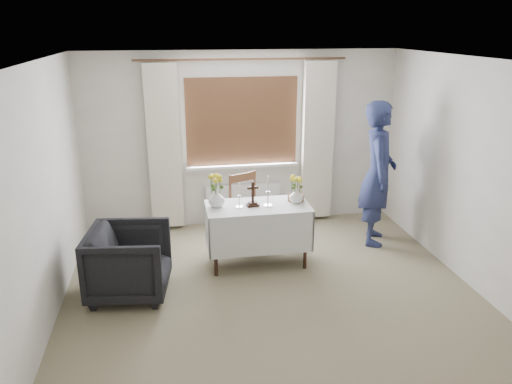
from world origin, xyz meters
TOP-DOWN VIEW (x-y plane):
  - ground at (0.00, 0.00)m, footprint 5.00×5.00m
  - altar_table at (-0.03, 1.09)m, footprint 1.24×0.64m
  - wooden_chair at (-0.02, 1.63)m, footprint 0.59×0.59m
  - armchair at (-1.53, 0.60)m, footprint 0.94×0.92m
  - person at (1.66, 1.48)m, footprint 0.67×0.82m
  - radiator at (0.00, 2.42)m, footprint 1.10×0.10m
  - wooden_cross at (-0.09, 1.08)m, footprint 0.15×0.12m
  - candlestick_left at (-0.25, 1.07)m, footprint 0.11×0.11m
  - candlestick_right at (0.09, 1.05)m, footprint 0.14×0.14m
  - flower_vase_left at (-0.51, 1.14)m, footprint 0.20×0.20m
  - flower_vase_right at (0.45, 1.10)m, footprint 0.22×0.22m
  - wicker_basket at (0.47, 1.17)m, footprint 0.21×0.21m

SIDE VIEW (x-z plane):
  - ground at x=0.00m, z-range 0.00..0.00m
  - radiator at x=0.00m, z-range 0.00..0.60m
  - altar_table at x=-0.03m, z-range 0.00..0.76m
  - armchair at x=-1.53m, z-range 0.00..0.77m
  - wooden_chair at x=-0.02m, z-range 0.00..0.97m
  - wicker_basket at x=0.47m, z-range 0.76..0.84m
  - flower_vase_right at x=0.45m, z-range 0.76..0.94m
  - flower_vase_left at x=-0.51m, z-range 0.76..0.97m
  - candlestick_left at x=-0.25m, z-range 0.76..1.07m
  - wooden_cross at x=-0.09m, z-range 0.76..1.07m
  - candlestick_right at x=0.09m, z-range 0.76..1.14m
  - person at x=1.66m, z-range 0.00..1.92m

